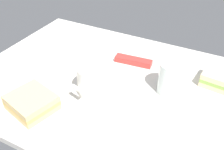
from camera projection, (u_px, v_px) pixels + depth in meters
tabletop at (112, 85)px, 81.43cm from camera, size 90.00×64.00×2.00cm
coffee_mug_black at (92, 80)px, 74.09cm from camera, size 8.58×11.00×9.24cm
sandwich_main at (32, 103)px, 70.14cm from camera, size 14.21×13.36×4.40cm
sandwich_side at (218, 79)px, 78.80cm from camera, size 9.82×9.02×4.40cm
glass_of_milk at (171, 80)px, 74.94cm from camera, size 7.69×7.69×9.94cm
snack_bar at (133, 61)px, 89.20cm from camera, size 13.14×4.42×2.00cm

